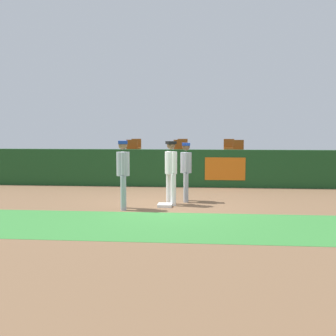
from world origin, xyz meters
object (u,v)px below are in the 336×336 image
seat_front_left (131,148)px  seat_front_right (239,149)px  seat_front_center (179,149)px  seat_back_right (229,147)px  seat_back_left (136,147)px  player_coach_visitor (186,168)px  seat_back_center (182,147)px  player_runner_visitor (123,170)px  first_base (165,205)px  player_fielder_home (171,168)px

seat_front_left → seat_front_right: (4.45, -0.00, -0.00)m
seat_front_center → seat_back_right: bearing=39.6°
seat_front_center → seat_back_left: 2.78m
player_coach_visitor → seat_front_right: player_coach_visitor is taller
seat_back_center → seat_back_right: size_ratio=1.00×
player_runner_visitor → first_base: bearing=100.0°
seat_back_right → player_fielder_home: bearing=-106.8°
seat_front_right → seat_back_left: bearing=158.4°
seat_back_left → seat_front_right: bearing=-21.6°
player_fielder_home → player_runner_visitor: (-1.24, -0.75, 0.02)m
player_runner_visitor → seat_front_right: size_ratio=2.22×
seat_back_left → player_runner_visitor: bearing=-83.0°
first_base → player_coach_visitor: 1.44m
player_fielder_home → seat_front_left: player_fielder_home is taller
player_fielder_home → seat_back_left: size_ratio=2.19×
seat_back_center → seat_front_right: bearing=-37.0°
seat_back_left → seat_back_right: bearing=0.0°
seat_back_left → seat_front_center: bearing=-40.4°
player_coach_visitor → seat_back_left: player_coach_visitor is taller
seat_front_left → player_fielder_home: bearing=-68.0°
player_runner_visitor → seat_front_center: player_runner_visitor is taller
seat_front_left → seat_front_right: size_ratio=1.00×
seat_front_center → seat_front_right: same height
player_runner_visitor → player_coach_visitor: (1.65, 1.33, -0.05)m
player_coach_visitor → seat_back_right: size_ratio=2.11×
seat_back_center → first_base: bearing=-91.0°
player_runner_visitor → player_coach_visitor: bearing=117.0°
seat_back_left → seat_front_left: bearing=-86.6°
seat_front_left → seat_front_right: same height
player_runner_visitor → seat_front_left: player_runner_visitor is taller
player_runner_visitor → seat_front_center: (1.17, 5.92, 0.30)m
player_runner_visitor → seat_back_right: 8.41m
player_coach_visitor → seat_front_left: bearing=-155.0°
first_base → seat_front_left: size_ratio=0.48×
player_fielder_home → seat_back_right: size_ratio=2.19×
player_fielder_home → seat_front_left: 5.58m
first_base → seat_back_right: bearing=72.9°
player_fielder_home → player_coach_visitor: player_fielder_home is taller
player_coach_visitor → seat_front_center: bearing=-177.5°
player_coach_visitor → seat_front_right: size_ratio=2.11×
player_coach_visitor → seat_back_center: bearing=-179.6°
first_base → player_fielder_home: 1.08m
first_base → player_fielder_home: size_ratio=0.22×
player_runner_visitor → seat_front_center: bearing=157.0°
seat_back_right → seat_front_center: bearing=-140.4°
player_coach_visitor → player_runner_visitor: bearing=-54.6°
player_fielder_home → seat_back_left: (-2.19, 6.96, 0.32)m
seat_front_left → seat_back_left: (-0.11, 1.80, -0.00)m
first_base → seat_back_right: (2.24, 7.28, 1.34)m
seat_back_center → player_fielder_home: bearing=-89.8°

